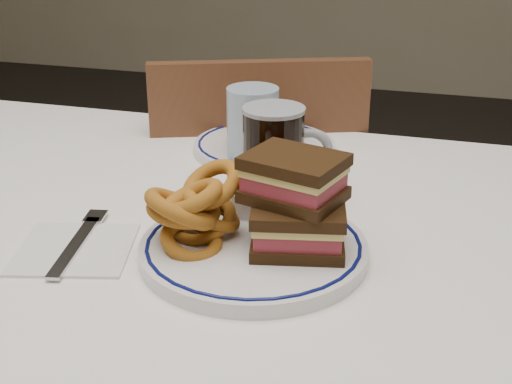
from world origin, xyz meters
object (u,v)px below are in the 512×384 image
(main_plate, at_px, (253,249))
(far_plate, at_px, (264,146))
(reuben_sandwich, at_px, (296,203))
(beer_mug, at_px, (275,156))
(chair_far, at_px, (254,233))

(main_plate, xyz_separation_m, far_plate, (-0.09, 0.37, -0.00))
(reuben_sandwich, xyz_separation_m, beer_mug, (-0.07, 0.15, -0.00))
(chair_far, bearing_deg, far_plate, -69.12)
(main_plate, bearing_deg, chair_far, 106.12)
(main_plate, relative_size, beer_mug, 1.95)
(reuben_sandwich, bearing_deg, main_plate, -170.79)
(reuben_sandwich, bearing_deg, beer_mug, 113.20)
(main_plate, xyz_separation_m, reuben_sandwich, (0.05, 0.01, 0.07))
(reuben_sandwich, xyz_separation_m, far_plate, (-0.14, 0.36, -0.07))
(main_plate, relative_size, reuben_sandwich, 2.04)
(chair_far, distance_m, reuben_sandwich, 0.70)
(beer_mug, relative_size, far_plate, 0.60)
(main_plate, height_order, reuben_sandwich, reuben_sandwich)
(beer_mug, bearing_deg, reuben_sandwich, -66.80)
(chair_far, height_order, far_plate, chair_far)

